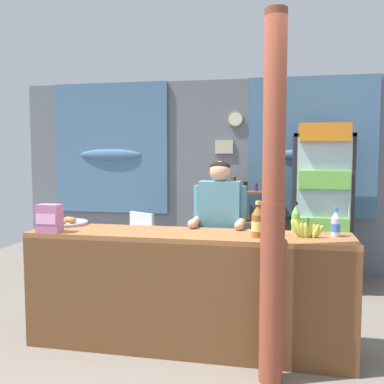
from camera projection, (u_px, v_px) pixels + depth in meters
The scene contains 14 objects.
ground_plane at pixel (196, 315), 4.32m from camera, with size 7.63×7.63×0.00m, color slate.
back_wall_curtained at pixel (220, 172), 5.97m from camera, with size 5.69×0.22×2.59m.
stall_counter at pixel (184, 282), 3.47m from camera, with size 2.62×0.55×0.96m.
timber_post at pixel (273, 209), 2.97m from camera, with size 0.19×0.17×2.55m.
drink_fridge at pixel (321, 200), 5.14m from camera, with size 0.67×0.69×1.94m.
bottle_shelf_rack at pixel (250, 225), 5.62m from camera, with size 0.48×0.28×1.31m.
plastic_lawn_chair at pixel (134, 243), 5.42m from camera, with size 0.60×0.60×0.86m.
shopkeeper at pixel (220, 224), 3.95m from camera, with size 0.48×0.42×1.53m.
soda_bottle_iced_tea at pixel (258, 222), 3.34m from camera, with size 0.10×0.10×0.28m.
soda_bottle_lime_soda at pixel (296, 220), 3.54m from camera, with size 0.07×0.07×0.25m.
soda_bottle_water at pixel (336, 224), 3.38m from camera, with size 0.07×0.07×0.22m.
snack_box_wafer at pixel (49, 218), 3.55m from camera, with size 0.19×0.12×0.23m.
pastry_tray at pixel (66, 222), 3.95m from camera, with size 0.39×0.39×0.07m.
banana_bunch at pixel (306, 230), 3.33m from camera, with size 0.27×0.07×0.16m.
Camera 1 is at (0.81, -2.95, 1.60)m, focal length 40.79 mm.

